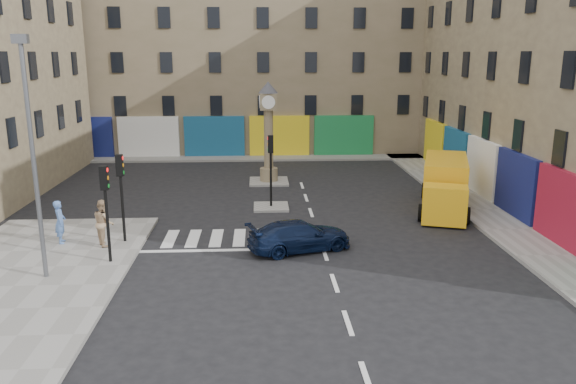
{
  "coord_description": "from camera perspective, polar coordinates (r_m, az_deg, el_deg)",
  "views": [
    {
      "loc": [
        -2.59,
        -20.24,
        7.84
      ],
      "look_at": [
        -1.36,
        3.35,
        2.0
      ],
      "focal_mm": 35.0,
      "sensor_mm": 36.0,
      "label": 1
    }
  ],
  "objects": [
    {
      "name": "navy_sedan",
      "position": [
        22.95,
        1.2,
        -4.45
      ],
      "size": [
        4.59,
        2.98,
        1.24
      ],
      "primitive_type": "imported",
      "rotation": [
        0.0,
        0.0,
        1.89
      ],
      "color": "black",
      "rests_on": "ground"
    },
    {
      "name": "traffic_light_left_near",
      "position": [
        21.85,
        -18.04,
        -0.63
      ],
      "size": [
        0.28,
        0.22,
        3.7
      ],
      "color": "black",
      "rests_on": "sidewalk_left"
    },
    {
      "name": "ground",
      "position": [
        21.86,
        4.05,
        -7.17
      ],
      "size": [
        120.0,
        120.0,
        0.0
      ],
      "primitive_type": "plane",
      "color": "black",
      "rests_on": "ground"
    },
    {
      "name": "yellow_van",
      "position": [
        30.06,
        15.65,
        0.71
      ],
      "size": [
        4.11,
        7.25,
        2.53
      ],
      "rotation": [
        0.0,
        0.0,
        -0.32
      ],
      "color": "#F5AD14",
      "rests_on": "ground"
    },
    {
      "name": "sidewalk_right",
      "position": [
        33.2,
        16.98,
        -0.26
      ],
      "size": [
        2.6,
        30.0,
        0.15
      ],
      "primitive_type": "cube",
      "color": "gray",
      "rests_on": "ground"
    },
    {
      "name": "pedestrian_blue",
      "position": [
        25.14,
        -22.15,
        -2.82
      ],
      "size": [
        0.58,
        0.75,
        1.82
      ],
      "primitive_type": "imported",
      "rotation": [
        0.0,
        0.0,
        1.82
      ],
      "color": "#5278BB",
      "rests_on": "sidewalk_left"
    },
    {
      "name": "traffic_light_left_far",
      "position": [
        24.11,
        -16.61,
        0.8
      ],
      "size": [
        0.28,
        0.22,
        3.7
      ],
      "color": "black",
      "rests_on": "sidewalk_left"
    },
    {
      "name": "clock_pillar",
      "position": [
        34.51,
        -2.0,
        6.73
      ],
      "size": [
        1.2,
        1.2,
        6.1
      ],
      "color": "#938460",
      "rests_on": "island_far"
    },
    {
      "name": "sidewalk_left",
      "position": [
        21.53,
        -26.06,
        -8.74
      ],
      "size": [
        7.0,
        16.0,
        0.15
      ],
      "primitive_type": "cube",
      "color": "gray",
      "rests_on": "ground"
    },
    {
      "name": "building_far",
      "position": [
        48.26,
        -4.82,
        14.62
      ],
      "size": [
        32.0,
        10.0,
        17.0
      ],
      "primitive_type": "cube",
      "color": "#867359",
      "rests_on": "ground"
    },
    {
      "name": "pedestrian_tan",
      "position": [
        24.22,
        -18.21,
        -2.96
      ],
      "size": [
        1.1,
        1.17,
        1.92
      ],
      "primitive_type": "imported",
      "rotation": [
        0.0,
        0.0,
        2.09
      ],
      "color": "tan",
      "rests_on": "sidewalk_left"
    },
    {
      "name": "traffic_light_island",
      "position": [
        28.73,
        -1.77,
        3.35
      ],
      "size": [
        0.28,
        0.22,
        3.7
      ],
      "color": "black",
      "rests_on": "island_near"
    },
    {
      "name": "lamp_post",
      "position": [
        20.73,
        -24.56,
        4.17
      ],
      "size": [
        0.5,
        0.25,
        8.3
      ],
      "color": "#595B60",
      "rests_on": "sidewalk_left"
    },
    {
      "name": "island_near",
      "position": [
        29.3,
        -1.73,
        -1.52
      ],
      "size": [
        1.8,
        1.8,
        0.12
      ],
      "primitive_type": "cube",
      "color": "gray",
      "rests_on": "ground"
    },
    {
      "name": "island_far",
      "position": [
        35.12,
        -1.95,
        1.08
      ],
      "size": [
        2.4,
        2.4,
        0.12
      ],
      "primitive_type": "cube",
      "color": "gray",
      "rests_on": "ground"
    },
    {
      "name": "sidewalk_far",
      "position": [
        43.16,
        -4.82,
        3.47
      ],
      "size": [
        32.0,
        2.4,
        0.15
      ],
      "primitive_type": "cube",
      "color": "gray",
      "rests_on": "ground"
    }
  ]
}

